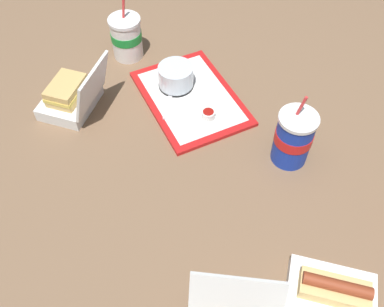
{
  "coord_description": "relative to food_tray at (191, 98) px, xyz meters",
  "views": [
    {
      "loc": [
        -0.57,
        0.45,
        0.93
      ],
      "look_at": [
        -0.01,
        0.04,
        0.05
      ],
      "focal_mm": 40.0,
      "sensor_mm": 36.0,
      "label": 1
    }
  ],
  "objects": [
    {
      "name": "soda_cup_left",
      "position": [
        0.3,
        0.04,
        0.07
      ],
      "size": [
        0.1,
        0.1,
        0.2
      ],
      "color": "white",
      "rests_on": "ground_plane"
    },
    {
      "name": "food_tray",
      "position": [
        0.0,
        0.0,
        0.0
      ],
      "size": [
        0.41,
        0.32,
        0.01
      ],
      "color": "red",
      "rests_on": "ground_plane"
    },
    {
      "name": "napkin_stack",
      "position": [
        -0.07,
        -0.04,
        0.01
      ],
      "size": [
        0.11,
        0.11,
        0.0
      ],
      "primitive_type": "cube",
      "rotation": [
        0.0,
        0.0,
        -0.15
      ],
      "color": "white",
      "rests_on": "food_tray"
    },
    {
      "name": "ketchup_cup",
      "position": [
        -0.1,
        0.01,
        0.02
      ],
      "size": [
        0.04,
        0.04,
        0.02
      ],
      "color": "white",
      "rests_on": "food_tray"
    },
    {
      "name": "cake_container",
      "position": [
        0.07,
        0.01,
        0.04
      ],
      "size": [
        0.11,
        0.11,
        0.07
      ],
      "color": "black",
      "rests_on": "food_tray"
    },
    {
      "name": "soda_cup_corner",
      "position": [
        -0.34,
        -0.08,
        0.08
      ],
      "size": [
        0.1,
        0.1,
        0.22
      ],
      "color": "#1938B7",
      "rests_on": "ground_plane"
    },
    {
      "name": "ground_plane",
      "position": [
        -0.19,
        0.11,
        -0.01
      ],
      "size": [
        3.2,
        3.2,
        0.0
      ],
      "primitive_type": "plane",
      "color": "brown"
    },
    {
      "name": "clamshell_hotdog_left",
      "position": [
        -0.68,
        0.14,
        0.03
      ],
      "size": [
        0.27,
        0.27,
        0.16
      ],
      "color": "white",
      "rests_on": "ground_plane"
    },
    {
      "name": "plastic_fork",
      "position": [
        0.01,
        0.08,
        0.01
      ],
      "size": [
        0.09,
        0.09,
        0.0
      ],
      "primitive_type": "cube",
      "rotation": [
        0.0,
        0.0,
        -0.78
      ],
      "color": "white",
      "rests_on": "food_tray"
    },
    {
      "name": "clamshell_sandwich_center",
      "position": [
        0.18,
        0.3,
        0.04
      ],
      "size": [
        0.25,
        0.24,
        0.17
      ],
      "color": "white",
      "rests_on": "ground_plane"
    }
  ]
}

